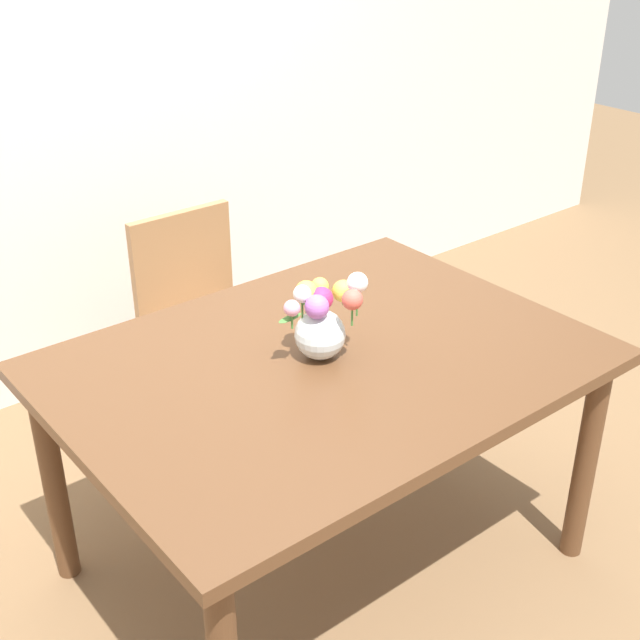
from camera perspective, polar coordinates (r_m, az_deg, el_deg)
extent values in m
plane|color=brown|center=(2.92, 0.26, -15.79)|extent=(12.00, 12.00, 0.00)
cube|color=silver|center=(3.56, -16.85, 16.77)|extent=(7.00, 0.10, 2.80)
cube|color=brown|center=(2.46, 0.30, -2.91)|extent=(1.51, 1.12, 0.04)
cylinder|color=brown|center=(2.85, 17.39, -9.01)|extent=(0.07, 0.07, 0.74)
cylinder|color=brown|center=(2.76, -17.42, -10.25)|extent=(0.07, 0.07, 0.74)
cylinder|color=brown|center=(3.35, 4.13, -1.65)|extent=(0.07, 0.07, 0.74)
cube|color=#9E7047|center=(3.25, -7.18, -1.00)|extent=(0.42, 0.42, 0.04)
cylinder|color=#9E7047|center=(3.33, -2.65, -4.83)|extent=(0.04, 0.04, 0.44)
cylinder|color=#9E7047|center=(3.17, -7.94, -6.99)|extent=(0.04, 0.04, 0.44)
cylinder|color=#9E7047|center=(3.58, -6.07, -2.38)|extent=(0.04, 0.04, 0.44)
cylinder|color=#9E7047|center=(3.44, -11.10, -4.24)|extent=(0.04, 0.04, 0.44)
cube|color=#9E7047|center=(3.30, -9.20, 3.73)|extent=(0.42, 0.04, 0.42)
sphere|color=silver|center=(2.41, 0.00, -0.98)|extent=(0.15, 0.15, 0.15)
sphere|color=#EA9EBC|center=(2.31, -1.90, 0.80)|extent=(0.05, 0.05, 0.05)
cylinder|color=#478438|center=(2.32, -1.89, 0.11)|extent=(0.01, 0.01, 0.06)
sphere|color=#EFD14C|center=(2.45, 1.57, 1.95)|extent=(0.06, 0.06, 0.06)
cylinder|color=#478438|center=(2.46, 1.56, 1.50)|extent=(0.01, 0.01, 0.04)
sphere|color=#D12D66|center=(2.39, 0.10, 1.45)|extent=(0.07, 0.07, 0.07)
cylinder|color=#478438|center=(2.40, 0.10, 0.91)|extent=(0.01, 0.01, 0.05)
sphere|color=#EFD14C|center=(2.39, -0.93, 1.92)|extent=(0.06, 0.06, 0.06)
cylinder|color=#478438|center=(2.40, -0.92, 1.19)|extent=(0.01, 0.01, 0.07)
sphere|color=#EFD14C|center=(2.44, -0.01, 2.28)|extent=(0.05, 0.05, 0.05)
cylinder|color=#478438|center=(2.46, -0.01, 1.67)|extent=(0.01, 0.01, 0.06)
sphere|color=#E55B4C|center=(2.32, 2.18, 1.38)|extent=(0.06, 0.06, 0.06)
cylinder|color=#478438|center=(2.34, 2.17, 0.49)|extent=(0.01, 0.01, 0.08)
sphere|color=white|center=(2.36, 2.53, 2.52)|extent=(0.06, 0.06, 0.06)
cylinder|color=#478438|center=(2.38, 2.50, 1.40)|extent=(0.01, 0.01, 0.10)
sphere|color=#B266C6|center=(2.34, -0.21, 0.89)|extent=(0.07, 0.07, 0.07)
cylinder|color=#478438|center=(2.36, -0.21, 0.35)|extent=(0.01, 0.01, 0.05)
sphere|color=white|center=(2.36, -1.21, 1.76)|extent=(0.05, 0.05, 0.05)
cylinder|color=#478438|center=(2.37, -1.20, 0.93)|extent=(0.01, 0.01, 0.08)
ellipsoid|color=#478438|center=(2.42, -0.86, 1.11)|extent=(0.03, 0.07, 0.01)
ellipsoid|color=#478438|center=(2.33, -2.03, 0.13)|extent=(0.07, 0.03, 0.02)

